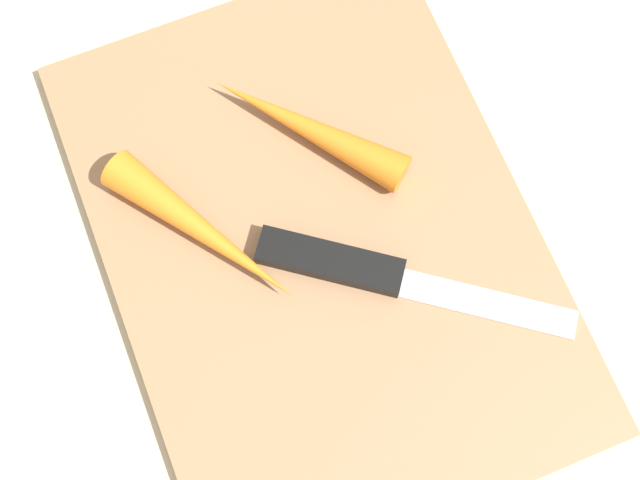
{
  "coord_description": "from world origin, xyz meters",
  "views": [
    {
      "loc": [
        -0.13,
        0.05,
        0.51
      ],
      "look_at": [
        0.0,
        0.0,
        0.01
      ],
      "focal_mm": 46.68,
      "sensor_mm": 36.0,
      "label": 1
    }
  ],
  "objects": [
    {
      "name": "carrot_short",
      "position": [
        0.07,
        -0.02,
        0.02
      ],
      "size": [
        0.12,
        0.11,
        0.03
      ],
      "primitive_type": "cone",
      "rotation": [
        0.0,
        1.57,
        0.7
      ],
      "color": "orange",
      "rests_on": "cutting_board"
    },
    {
      "name": "knife",
      "position": [
        -0.02,
        -0.01,
        0.02
      ],
      "size": [
        0.13,
        0.17,
        0.01
      ],
      "rotation": [
        0.0,
        0.0,
        4.08
      ],
      "color": "#B7B7BC",
      "rests_on": "cutting_board"
    },
    {
      "name": "ground_plane",
      "position": [
        0.0,
        0.0,
        0.0
      ],
      "size": [
        1.4,
        1.4,
        0.0
      ],
      "primitive_type": "plane",
      "color": "#C6B793"
    },
    {
      "name": "carrot_long",
      "position": [
        0.03,
        0.07,
        0.03
      ],
      "size": [
        0.13,
        0.1,
        0.03
      ],
      "primitive_type": "cone",
      "rotation": [
        0.0,
        1.57,
        3.7
      ],
      "color": "orange",
      "rests_on": "cutting_board"
    },
    {
      "name": "cutting_board",
      "position": [
        0.0,
        0.0,
        0.01
      ],
      "size": [
        0.36,
        0.26,
        0.01
      ],
      "primitive_type": "cube",
      "color": "#99704C",
      "rests_on": "ground_plane"
    }
  ]
}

